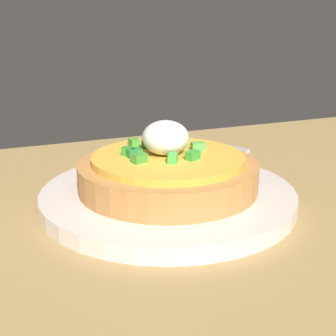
% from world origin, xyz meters
% --- Properties ---
extents(dining_table, '(1.22, 0.67, 0.03)m').
position_xyz_m(dining_table, '(0.00, 0.00, 0.01)').
color(dining_table, '#A4824C').
rests_on(dining_table, ground).
extents(plate, '(0.24, 0.24, 0.01)m').
position_xyz_m(plate, '(-0.07, -0.06, 0.04)').
color(plate, silver).
rests_on(plate, dining_table).
extents(pizza, '(0.17, 0.17, 0.07)m').
position_xyz_m(pizza, '(-0.07, -0.06, 0.06)').
color(pizza, '#C17F42').
rests_on(pizza, plate).
extents(fork, '(0.06, 0.10, 0.00)m').
position_xyz_m(fork, '(-0.22, -0.22, 0.03)').
color(fork, '#B7B7BC').
rests_on(fork, dining_table).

